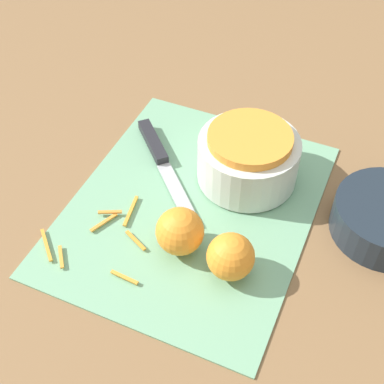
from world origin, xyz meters
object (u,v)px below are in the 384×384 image
(bowl_speckled, at_px, (248,157))
(knife, at_px, (158,153))
(orange_left, at_px, (180,231))
(orange_right, at_px, (231,257))

(bowl_speckled, distance_m, knife, 0.16)
(orange_left, bearing_deg, knife, -144.49)
(knife, distance_m, orange_right, 0.26)
(bowl_speckled, distance_m, orange_left, 0.18)
(orange_right, bearing_deg, bowl_speckled, -167.36)
(bowl_speckled, height_order, orange_left, bowl_speckled)
(orange_left, bearing_deg, orange_right, 82.09)
(knife, relative_size, orange_left, 2.78)
(knife, bearing_deg, orange_left, -9.43)
(knife, relative_size, orange_right, 2.90)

